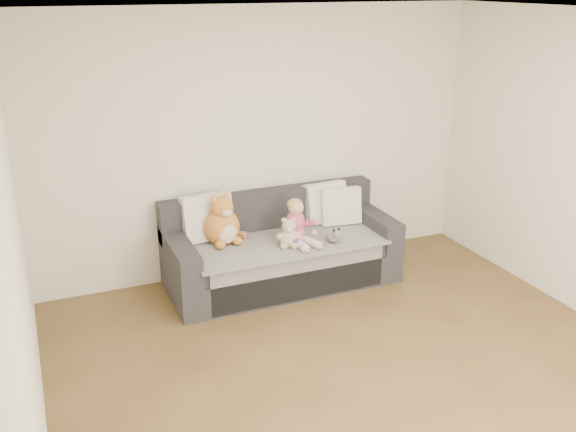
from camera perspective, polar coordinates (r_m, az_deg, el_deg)
The scene contains 10 objects.
room_shell at distance 4.50m, azimuth 6.88°, elevation 0.62°, with size 5.00×5.00×5.00m.
sofa at distance 6.25m, azimuth -0.68°, elevation -3.23°, with size 2.20×0.94×0.85m.
cushion_left at distance 6.11m, azimuth -7.22°, elevation -0.12°, with size 0.50×0.26×0.45m.
cushion_right_back at distance 6.53m, azimuth 3.33°, elevation 1.22°, with size 0.46×0.23×0.42m.
cushion_right_front at distance 6.48m, azimuth 4.69°, elevation 0.90°, with size 0.43×0.23×0.39m.
toddler at distance 6.00m, azimuth 0.82°, elevation -0.73°, with size 0.30×0.43×0.43m.
plush_cat at distance 6.01m, azimuth -5.82°, elevation -0.70°, with size 0.42×0.38×0.52m.
teddy_bear at distance 5.91m, azimuth 0.08°, elevation -1.71°, with size 0.23×0.18×0.29m.
plush_cow at distance 6.05m, azimuth 4.08°, elevation -1.77°, with size 0.13×0.20×0.16m.
sippy_cup at distance 5.91m, azimuth 0.53°, elevation -2.25°, with size 0.11×0.08×0.13m.
Camera 1 is at (-2.13, -3.25, 2.81)m, focal length 40.00 mm.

